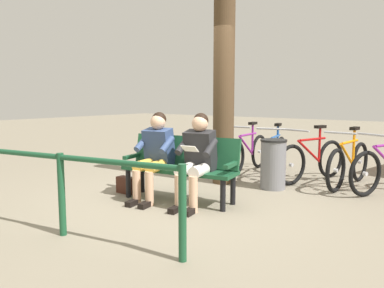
{
  "coord_description": "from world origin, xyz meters",
  "views": [
    {
      "loc": [
        -3.07,
        3.89,
        1.41
      ],
      "look_at": [
        0.09,
        -0.32,
        0.75
      ],
      "focal_mm": 35.36,
      "sensor_mm": 36.0,
      "label": 1
    }
  ],
  "objects_px": {
    "litter_bin": "(273,164)",
    "bicycle_blue": "(275,156)",
    "tree_trunk": "(224,78)",
    "bicycle_green": "(349,164)",
    "bench": "(182,163)",
    "person_companion": "(155,152)",
    "bicycle_red": "(248,153)",
    "bicycle_black": "(312,160)",
    "person_reading": "(197,155)",
    "handbag": "(126,185)"
  },
  "relations": [
    {
      "from": "person_reading",
      "to": "bicycle_black",
      "type": "distance_m",
      "value": 2.43
    },
    {
      "from": "bench",
      "to": "litter_bin",
      "type": "height_order",
      "value": "bench"
    },
    {
      "from": "bench",
      "to": "handbag",
      "type": "height_order",
      "value": "bench"
    },
    {
      "from": "bench",
      "to": "tree_trunk",
      "type": "bearing_deg",
      "value": -95.18
    },
    {
      "from": "person_companion",
      "to": "bicycle_red",
      "type": "distance_m",
      "value": 2.49
    },
    {
      "from": "handbag",
      "to": "bicycle_black",
      "type": "distance_m",
      "value": 3.09
    },
    {
      "from": "bicycle_green",
      "to": "bicycle_blue",
      "type": "height_order",
      "value": "same"
    },
    {
      "from": "person_companion",
      "to": "handbag",
      "type": "xyz_separation_m",
      "value": [
        0.57,
        0.01,
        -0.54
      ]
    },
    {
      "from": "bicycle_blue",
      "to": "bench",
      "type": "bearing_deg",
      "value": -21.85
    },
    {
      "from": "bicycle_black",
      "to": "bicycle_blue",
      "type": "xyz_separation_m",
      "value": [
        0.67,
        -0.02,
        0.0
      ]
    },
    {
      "from": "tree_trunk",
      "to": "bicycle_red",
      "type": "relative_size",
      "value": 2.02
    },
    {
      "from": "bicycle_green",
      "to": "bicycle_red",
      "type": "distance_m",
      "value": 1.83
    },
    {
      "from": "person_companion",
      "to": "handbag",
      "type": "height_order",
      "value": "person_companion"
    },
    {
      "from": "tree_trunk",
      "to": "bicycle_green",
      "type": "relative_size",
      "value": 2.03
    },
    {
      "from": "bicycle_green",
      "to": "bicycle_black",
      "type": "xyz_separation_m",
      "value": [
        0.59,
        -0.02,
        0.0
      ]
    },
    {
      "from": "bicycle_green",
      "to": "bench",
      "type": "bearing_deg",
      "value": -31.42
    },
    {
      "from": "litter_bin",
      "to": "bicycle_blue",
      "type": "bearing_deg",
      "value": -67.18
    },
    {
      "from": "bicycle_black",
      "to": "bicycle_blue",
      "type": "height_order",
      "value": "same"
    },
    {
      "from": "bicycle_black",
      "to": "bicycle_red",
      "type": "distance_m",
      "value": 1.24
    },
    {
      "from": "litter_bin",
      "to": "bench",
      "type": "bearing_deg",
      "value": 60.91
    },
    {
      "from": "person_companion",
      "to": "bicycle_red",
      "type": "height_order",
      "value": "person_companion"
    },
    {
      "from": "litter_bin",
      "to": "bicycle_red",
      "type": "xyz_separation_m",
      "value": [
        0.94,
        -0.93,
        -0.02
      ]
    },
    {
      "from": "bench",
      "to": "person_companion",
      "type": "xyz_separation_m",
      "value": [
        0.29,
        0.21,
        0.16
      ]
    },
    {
      "from": "bench",
      "to": "person_companion",
      "type": "distance_m",
      "value": 0.4
    },
    {
      "from": "bench",
      "to": "tree_trunk",
      "type": "xyz_separation_m",
      "value": [
        0.09,
        -1.21,
        1.2
      ]
    },
    {
      "from": "bicycle_black",
      "to": "bicycle_red",
      "type": "xyz_separation_m",
      "value": [
        1.24,
        -0.06,
        0.0
      ]
    },
    {
      "from": "person_reading",
      "to": "bench",
      "type": "bearing_deg",
      "value": -27.42
    },
    {
      "from": "tree_trunk",
      "to": "bicycle_green",
      "type": "bearing_deg",
      "value": -150.82
    },
    {
      "from": "bicycle_blue",
      "to": "person_companion",
      "type": "bearing_deg",
      "value": -27.61
    },
    {
      "from": "bench",
      "to": "person_reading",
      "type": "distance_m",
      "value": 0.39
    },
    {
      "from": "litter_bin",
      "to": "person_companion",
      "type": "bearing_deg",
      "value": 56.26
    },
    {
      "from": "person_companion",
      "to": "litter_bin",
      "type": "height_order",
      "value": "person_companion"
    },
    {
      "from": "tree_trunk",
      "to": "bicycle_green",
      "type": "height_order",
      "value": "tree_trunk"
    },
    {
      "from": "litter_bin",
      "to": "bicycle_red",
      "type": "height_order",
      "value": "bicycle_red"
    },
    {
      "from": "person_companion",
      "to": "litter_bin",
      "type": "relative_size",
      "value": 1.57
    },
    {
      "from": "bicycle_green",
      "to": "bicycle_blue",
      "type": "distance_m",
      "value": 1.27
    },
    {
      "from": "handbag",
      "to": "bicycle_red",
      "type": "xyz_separation_m",
      "value": [
        -0.66,
        -2.48,
        0.24
      ]
    },
    {
      "from": "person_reading",
      "to": "bicycle_blue",
      "type": "distance_m",
      "value": 2.35
    },
    {
      "from": "litter_bin",
      "to": "bicycle_blue",
      "type": "height_order",
      "value": "bicycle_blue"
    },
    {
      "from": "tree_trunk",
      "to": "person_companion",
      "type": "bearing_deg",
      "value": 82.0
    },
    {
      "from": "bench",
      "to": "bicycle_red",
      "type": "relative_size",
      "value": 0.99
    },
    {
      "from": "person_companion",
      "to": "tree_trunk",
      "type": "xyz_separation_m",
      "value": [
        -0.2,
        -1.42,
        1.04
      ]
    },
    {
      "from": "person_reading",
      "to": "bicycle_green",
      "type": "distance_m",
      "value": 2.64
    },
    {
      "from": "bench",
      "to": "bicycle_blue",
      "type": "bearing_deg",
      "value": -108.89
    },
    {
      "from": "bench",
      "to": "bicycle_green",
      "type": "xyz_separation_m",
      "value": [
        -1.63,
        -2.17,
        -0.15
      ]
    },
    {
      "from": "person_reading",
      "to": "bicycle_red",
      "type": "relative_size",
      "value": 0.71
    },
    {
      "from": "bicycle_blue",
      "to": "bicycle_green",
      "type": "bearing_deg",
      "value": 75.5
    },
    {
      "from": "litter_bin",
      "to": "bicycle_green",
      "type": "bearing_deg",
      "value": -136.62
    },
    {
      "from": "person_companion",
      "to": "bicycle_red",
      "type": "relative_size",
      "value": 0.71
    },
    {
      "from": "bicycle_green",
      "to": "litter_bin",
      "type": "bearing_deg",
      "value": -41.13
    }
  ]
}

